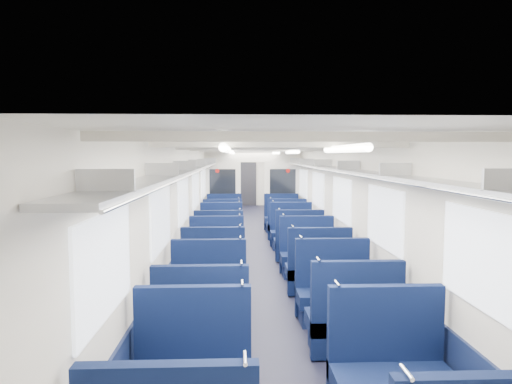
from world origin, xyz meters
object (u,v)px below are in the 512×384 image
Objects in this scene: end_door at (248,183)px; seat_12 at (219,245)px; seat_5 at (353,324)px; seat_9 at (318,272)px; seat_10 at (217,257)px; seat_11 at (307,257)px; seat_2 at (192,378)px; seat_6 at (208,297)px; seat_4 at (202,331)px; seat_13 at (299,244)px; seat_18 at (224,220)px; seat_19 at (282,220)px; bulkhead at (253,188)px; seat_3 at (390,377)px; seat_16 at (223,227)px; seat_14 at (221,234)px; seat_15 at (291,234)px; seat_7 at (334,296)px; seat_17 at (286,227)px.

end_door reaches higher than seat_12.
seat_5 is 2.19m from seat_9.
end_door reaches higher than seat_10.
seat_5 and seat_11 have the same top height.
seat_2 is 1.00× the size of seat_6.
seat_10 is at bearing 90.00° from seat_4.
seat_13 and seat_18 have the same top height.
seat_19 is at bearing 90.00° from seat_11.
seat_9 is at bearing 63.45° from seat_2.
seat_6 is 2.30m from seat_10.
bulkhead is at bearing 77.89° from seat_12.
seat_13 is at bearing 90.00° from seat_3.
seat_16 is 1.00× the size of seat_19.
end_door is 1.79× the size of seat_19.
seat_2 is 1.00m from seat_4.
seat_14 is (0.00, 1.30, 0.00)m from seat_12.
seat_13 is (0.83, -3.85, -0.89)m from bulkhead.
seat_9 is 2.79m from seat_12.
seat_14 is (0.00, 6.86, 0.00)m from seat_2.
seat_16 is 1.31m from seat_18.
end_door is 0.71× the size of bulkhead.
seat_10 is (-0.83, -4.99, -0.89)m from bulkhead.
bulkhead is 9.56m from seat_3.
seat_18 is (0.00, 2.37, 0.00)m from seat_14.
seat_15 and seat_19 have the same top height.
seat_2 is at bearing -145.77° from seat_5.
seat_3 is 6.88m from seat_15.
seat_15 is (0.00, 4.69, 0.00)m from seat_7.
seat_17 is at bearing 64.56° from seat_10.
seat_17 is (1.66, 3.49, 0.00)m from seat_10.
seat_4 and seat_13 have the same top height.
seat_9 is 1.00× the size of seat_10.
seat_5 is at bearing -90.00° from seat_13.
seat_16 is at bearing -90.00° from seat_18.
seat_14 is at bearing 103.50° from seat_3.
seat_2 and seat_18 have the same top height.
seat_2 and seat_10 have the same top height.
bulkhead is 7.39m from seat_6.
seat_4 is 1.14m from seat_6.
bulkhead is 2.51× the size of seat_3.
seat_6 is 1.00× the size of seat_12.
seat_12 is at bearing 90.00° from seat_10.
seat_18 is (-1.66, 7.09, 0.00)m from seat_7.
seat_3 is at bearing -90.00° from seat_19.
seat_11 is 1.00× the size of seat_18.
seat_14 is 1.00× the size of seat_16.
seat_7 is 1.00× the size of seat_14.
seat_2 is at bearing -127.80° from seat_7.
bulkhead is 2.84m from seat_14.
seat_13 and seat_16 have the same top height.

